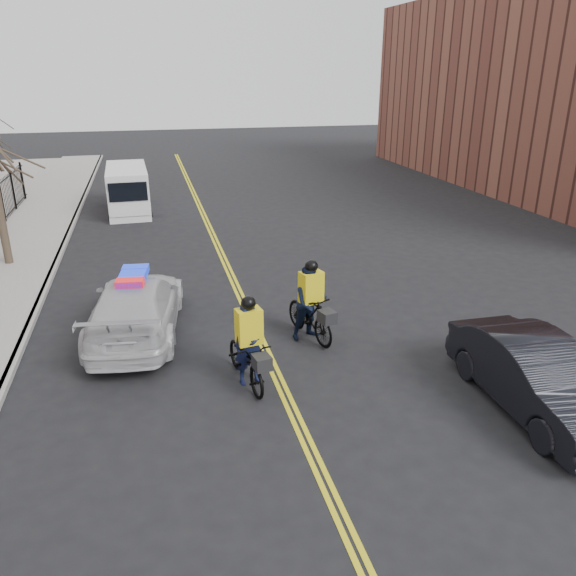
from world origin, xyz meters
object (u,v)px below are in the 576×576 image
Objects in this scene: police_cruiser at (136,306)px; cyclist_far at (311,308)px; dark_sedan at (536,376)px; cyclist_near at (250,353)px; cargo_van at (128,190)px.

police_cruiser is 4.62m from cyclist_far.
dark_sedan is 2.07× the size of cyclist_near.
cargo_van is at bearing -81.07° from police_cruiser.
cyclist_far is (4.41, -1.36, 0.06)m from police_cruiser.
dark_sedan is at bearing -69.24° from cargo_van.
cyclist_far reaches higher than police_cruiser.
police_cruiser is 2.54× the size of cyclist_far.
cyclist_far reaches higher than dark_sedan.
police_cruiser is 9.78m from dark_sedan.
cargo_van is at bearing 91.33° from cyclist_far.
cyclist_near reaches higher than dark_sedan.
cargo_van is 16.60m from cyclist_far.
cyclist_near is 2.69m from cyclist_far.
dark_sedan is 6.03m from cyclist_near.
cargo_van reaches higher than police_cruiser.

